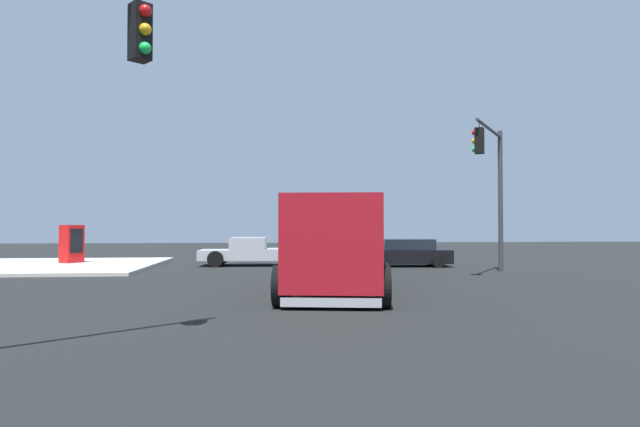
{
  "coord_description": "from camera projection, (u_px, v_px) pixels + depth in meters",
  "views": [
    {
      "loc": [
        -14.46,
        1.95,
        1.92
      ],
      "look_at": [
        1.82,
        0.29,
        2.31
      ],
      "focal_mm": 30.62,
      "sensor_mm": 36.0,
      "label": 1
    }
  ],
  "objects": [
    {
      "name": "vending_machine_red",
      "position": [
        72.0,
        244.0,
        26.75
      ],
      "size": [
        1.17,
        1.14,
        1.85
      ],
      "color": "red",
      "rests_on": "sidewalk_corner_far"
    },
    {
      "name": "delivery_truck",
      "position": [
        336.0,
        243.0,
        16.34
      ],
      "size": [
        8.86,
        4.02,
        2.69
      ],
      "color": "#AD141E",
      "rests_on": "ground"
    },
    {
      "name": "sidewalk_corner_far",
      "position": [
        42.0,
        266.0,
        25.56
      ],
      "size": [
        10.38,
        10.38,
        0.14
      ],
      "primitive_type": "cube",
      "color": "beige",
      "rests_on": "ground"
    },
    {
      "name": "ground_plane",
      "position": [
        338.0,
        298.0,
        14.54
      ],
      "size": [
        100.0,
        100.0,
        0.0
      ],
      "primitive_type": "plane",
      "color": "black"
    },
    {
      "name": "pickup_silver",
      "position": [
        253.0,
        251.0,
        26.7
      ],
      "size": [
        2.48,
        5.3,
        1.38
      ],
      "color": "#B7BABF",
      "rests_on": "ground"
    },
    {
      "name": "sedan_black",
      "position": [
        405.0,
        253.0,
        26.21
      ],
      "size": [
        2.32,
        4.43,
        1.31
      ],
      "color": "black",
      "rests_on": "ground"
    },
    {
      "name": "traffic_light_secondary",
      "position": [
        494.0,
        176.0,
        22.13
      ],
      "size": [
        3.73,
        2.62,
        6.02
      ],
      "color": "#38383D",
      "rests_on": "ground"
    }
  ]
}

